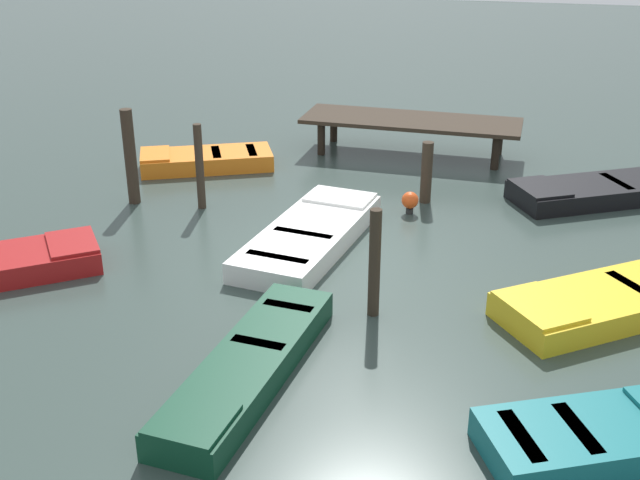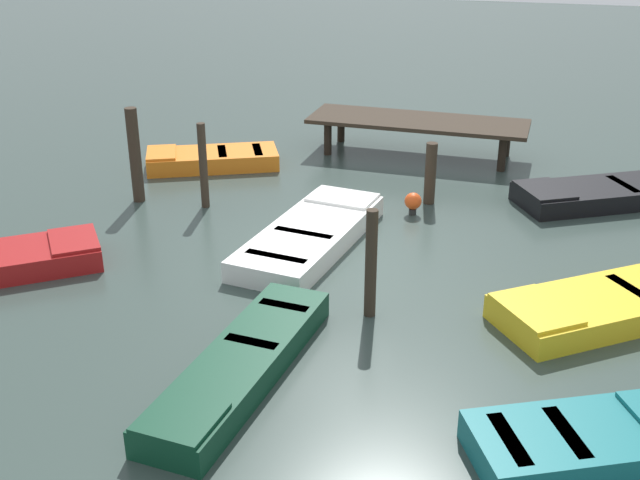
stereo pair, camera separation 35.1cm
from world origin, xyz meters
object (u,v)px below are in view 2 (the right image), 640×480
rowboat_white (311,235)px  marker_buoy (413,202)px  rowboat_dark_green (241,365)px  dock_segment (418,124)px  mooring_piling_mid_left (371,264)px  mooring_piling_far_right (203,166)px  mooring_piling_far_left (430,173)px  rowboat_black (608,193)px  rowboat_orange (212,159)px  rowboat_teal (582,442)px  mooring_piling_mid_right (135,155)px  rowboat_yellow (615,303)px

rowboat_white → marker_buoy: size_ratio=9.00×
rowboat_dark_green → marker_buoy: marker_buoy is taller
dock_segment → mooring_piling_mid_left: (0.69, -8.57, 0.07)m
mooring_piling_far_right → mooring_piling_far_left: bearing=18.8°
mooring_piling_mid_left → marker_buoy: (-0.08, 4.47, -0.62)m
rowboat_black → marker_buoy: bearing=-4.3°
rowboat_orange → mooring_piling_far_left: (5.57, -0.97, 0.47)m
rowboat_black → mooring_piling_mid_left: 7.51m
dock_segment → mooring_piling_far_right: bearing=-126.4°
rowboat_teal → mooring_piling_far_left: 8.51m
dock_segment → rowboat_orange: (-4.73, -2.37, -0.63)m
rowboat_orange → rowboat_black: 9.34m
mooring_piling_mid_left → mooring_piling_far_left: 5.25m
rowboat_black → mooring_piling_mid_right: size_ratio=2.04×
mooring_piling_far_right → rowboat_teal: bearing=-39.6°
rowboat_orange → mooring_piling_mid_right: size_ratio=1.64×
rowboat_orange → mooring_piling_mid_left: mooring_piling_mid_left is taller
mooring_piling_far_left → mooring_piling_far_right: bearing=-161.2°
rowboat_orange → mooring_piling_mid_right: mooring_piling_mid_right is taller
rowboat_teal → mooring_piling_mid_left: bearing=113.9°
rowboat_orange → rowboat_yellow: (9.20, -5.13, -0.00)m
rowboat_teal → mooring_piling_mid_left: size_ratio=1.60×
rowboat_yellow → rowboat_teal: size_ratio=1.41×
rowboat_black → mooring_piling_mid_right: mooring_piling_mid_right is taller
rowboat_yellow → rowboat_white: 5.62m
mooring_piling_far_left → rowboat_teal: bearing=-68.9°
rowboat_yellow → rowboat_black: (0.14, 5.30, -0.00)m
rowboat_dark_green → mooring_piling_mid_right: bearing=-135.9°
mooring_piling_far_left → mooring_piling_far_right: size_ratio=0.73×
mooring_piling_far_left → mooring_piling_mid_left: bearing=-91.6°
rowboat_yellow → rowboat_white: bearing=-50.8°
rowboat_dark_green → rowboat_white: size_ratio=0.98×
mooring_piling_far_right → dock_segment: bearing=52.4°
dock_segment → mooring_piling_mid_right: mooring_piling_mid_right is taller
rowboat_white → rowboat_orange: bearing=51.9°
marker_buoy → mooring_piling_far_left: bearing=73.4°
dock_segment → rowboat_black: bearing=-24.3°
rowboat_teal → mooring_piling_far_right: (-7.68, 6.35, 0.71)m
rowboat_orange → marker_buoy: (5.34, -1.73, 0.07)m
rowboat_orange → rowboat_yellow: size_ratio=0.84×
dock_segment → mooring_piling_far_left: mooring_piling_far_left is taller
dock_segment → rowboat_dark_green: dock_segment is taller
rowboat_dark_green → rowboat_teal: size_ratio=1.46×
mooring_piling_mid_right → dock_segment: bearing=43.0°
rowboat_black → rowboat_white: bearing=5.8°
rowboat_dark_green → mooring_piling_far_left: bearing=174.1°
rowboat_teal → mooring_piling_mid_left: (-3.21, 2.68, 0.69)m
mooring_piling_mid_left → marker_buoy: bearing=91.0°
dock_segment → rowboat_teal: bearing=-69.7°
rowboat_dark_green → marker_buoy: 6.85m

